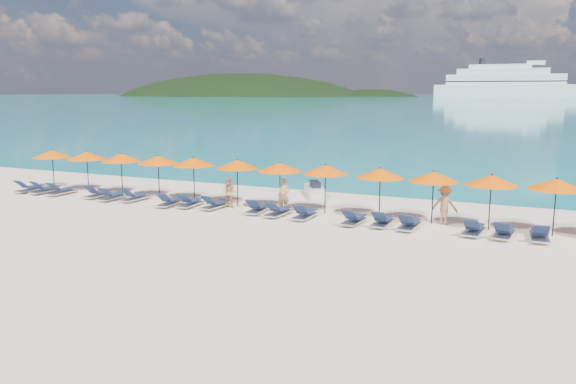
% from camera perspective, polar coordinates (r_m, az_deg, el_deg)
% --- Properties ---
extents(ground, '(1400.00, 1400.00, 0.00)m').
position_cam_1_polar(ground, '(21.79, -3.22, -4.39)').
color(ground, beige).
extents(sea, '(1600.00, 1300.00, 0.01)m').
position_cam_1_polar(sea, '(678.83, 23.45, 8.91)').
color(sea, '#1FA9B2').
rests_on(sea, ground).
extents(headland_main, '(374.00, 242.00, 126.50)m').
position_cam_1_polar(headland_main, '(640.29, -5.04, 6.27)').
color(headland_main, black).
rests_on(headland_main, ground).
extents(headland_small, '(162.00, 126.00, 85.50)m').
position_cam_1_polar(headland_small, '(601.72, 8.58, 6.23)').
color(headland_small, black).
rests_on(headland_small, ground).
extents(cruise_ship, '(147.80, 25.67, 41.06)m').
position_cam_1_polar(cruise_ship, '(538.54, 22.78, 9.98)').
color(cruise_ship, silver).
rests_on(cruise_ship, ground).
extents(jetski, '(1.83, 2.33, 0.79)m').
position_cam_1_polar(jetski, '(29.69, 2.73, 0.19)').
color(jetski, silver).
rests_on(jetski, ground).
extents(beachgoer_a, '(0.64, 0.50, 1.56)m').
position_cam_1_polar(beachgoer_a, '(25.72, -0.42, -0.33)').
color(beachgoer_a, tan).
rests_on(beachgoer_a, ground).
extents(beachgoer_b, '(0.74, 0.46, 1.48)m').
position_cam_1_polar(beachgoer_b, '(26.70, -6.00, -0.09)').
color(beachgoer_b, tan).
rests_on(beachgoer_b, ground).
extents(beachgoer_c, '(1.07, 0.53, 1.64)m').
position_cam_1_polar(beachgoer_c, '(24.20, 15.62, -1.29)').
color(beachgoer_c, tan).
rests_on(beachgoer_c, ground).
extents(umbrella_0, '(2.10, 2.10, 2.28)m').
position_cam_1_polar(umbrella_0, '(34.25, -22.86, 3.60)').
color(umbrella_0, black).
rests_on(umbrella_0, ground).
extents(umbrella_1, '(2.10, 2.10, 2.28)m').
position_cam_1_polar(umbrella_1, '(32.60, -19.77, 3.50)').
color(umbrella_1, black).
rests_on(umbrella_1, ground).
extents(umbrella_2, '(2.10, 2.10, 2.28)m').
position_cam_1_polar(umbrella_2, '(31.05, -16.62, 3.37)').
color(umbrella_2, black).
rests_on(umbrella_2, ground).
extents(umbrella_3, '(2.10, 2.10, 2.28)m').
position_cam_1_polar(umbrella_3, '(29.56, -13.07, 3.21)').
color(umbrella_3, black).
rests_on(umbrella_3, ground).
extents(umbrella_4, '(2.10, 2.10, 2.28)m').
position_cam_1_polar(umbrella_4, '(28.38, -9.58, 3.05)').
color(umbrella_4, black).
rests_on(umbrella_4, ground).
extents(umbrella_5, '(2.10, 2.10, 2.28)m').
position_cam_1_polar(umbrella_5, '(27.13, -5.18, 2.82)').
color(umbrella_5, black).
rests_on(umbrella_5, ground).
extents(umbrella_6, '(2.10, 2.10, 2.28)m').
position_cam_1_polar(umbrella_6, '(26.01, -0.82, 2.55)').
color(umbrella_6, black).
rests_on(umbrella_6, ground).
extents(umbrella_7, '(2.10, 2.10, 2.28)m').
position_cam_1_polar(umbrella_7, '(25.26, 3.82, 2.30)').
color(umbrella_7, black).
rests_on(umbrella_7, ground).
extents(umbrella_8, '(2.10, 2.10, 2.28)m').
position_cam_1_polar(umbrella_8, '(24.43, 9.37, 1.91)').
color(umbrella_8, black).
rests_on(umbrella_8, ground).
extents(umbrella_9, '(2.10, 2.10, 2.28)m').
position_cam_1_polar(umbrella_9, '(23.85, 14.58, 1.52)').
color(umbrella_9, black).
rests_on(umbrella_9, ground).
extents(umbrella_10, '(2.10, 2.10, 2.28)m').
position_cam_1_polar(umbrella_10, '(23.59, 19.96, 1.14)').
color(umbrella_10, black).
rests_on(umbrella_10, ground).
extents(umbrella_11, '(2.10, 2.10, 2.28)m').
position_cam_1_polar(umbrella_11, '(23.53, 25.63, 0.72)').
color(umbrella_11, black).
rests_on(umbrella_11, ground).
extents(lounger_0, '(0.64, 1.71, 0.66)m').
position_cam_1_polar(lounger_0, '(33.95, -24.76, 0.37)').
color(lounger_0, silver).
rests_on(lounger_0, ground).
extents(lounger_1, '(0.78, 1.75, 0.66)m').
position_cam_1_polar(lounger_1, '(33.20, -23.41, 0.26)').
color(lounger_1, silver).
rests_on(lounger_1, ground).
extents(lounger_2, '(0.63, 1.70, 0.66)m').
position_cam_1_polar(lounger_2, '(32.40, -22.00, 0.13)').
color(lounger_2, silver).
rests_on(lounger_2, ground).
extents(lounger_3, '(0.73, 1.74, 0.66)m').
position_cam_1_polar(lounger_3, '(30.90, -18.75, -0.12)').
color(lounger_3, silver).
rests_on(lounger_3, ground).
extents(lounger_4, '(0.62, 1.70, 0.66)m').
position_cam_1_polar(lounger_4, '(29.91, -17.43, -0.37)').
color(lounger_4, silver).
rests_on(lounger_4, ground).
extents(lounger_5, '(0.75, 1.74, 0.66)m').
position_cam_1_polar(lounger_5, '(29.34, -15.30, -0.46)').
color(lounger_5, silver).
rests_on(lounger_5, ground).
extents(lounger_6, '(0.73, 1.74, 0.66)m').
position_cam_1_polar(lounger_6, '(27.67, -11.92, -0.95)').
color(lounger_6, silver).
rests_on(lounger_6, ground).
extents(lounger_7, '(0.72, 1.73, 0.66)m').
position_cam_1_polar(lounger_7, '(27.30, -9.90, -1.03)').
color(lounger_7, silver).
rests_on(lounger_7, ground).
extents(lounger_8, '(0.78, 1.75, 0.66)m').
position_cam_1_polar(lounger_8, '(26.66, -7.43, -1.23)').
color(lounger_8, silver).
rests_on(lounger_8, ground).
extents(lounger_9, '(0.76, 1.75, 0.66)m').
position_cam_1_polar(lounger_9, '(25.58, -3.13, -1.65)').
color(lounger_9, silver).
rests_on(lounger_9, ground).
extents(lounger_10, '(0.75, 1.74, 0.66)m').
position_cam_1_polar(lounger_10, '(24.91, -1.00, -1.95)').
color(lounger_10, silver).
rests_on(lounger_10, ground).
extents(lounger_11, '(0.64, 1.71, 0.66)m').
position_cam_1_polar(lounger_11, '(24.39, 1.73, -2.22)').
color(lounger_11, silver).
rests_on(lounger_11, ground).
extents(lounger_12, '(0.76, 1.75, 0.66)m').
position_cam_1_polar(lounger_12, '(23.54, 6.72, -2.74)').
color(lounger_12, silver).
rests_on(lounger_12, ground).
extents(lounger_13, '(0.66, 1.71, 0.66)m').
position_cam_1_polar(lounger_13, '(23.40, 9.58, -2.90)').
color(lounger_13, silver).
rests_on(lounger_13, ground).
extents(lounger_14, '(0.69, 1.73, 0.66)m').
position_cam_1_polar(lounger_14, '(23.08, 12.20, -3.17)').
color(lounger_14, silver).
rests_on(lounger_14, ground).
extents(lounger_15, '(0.77, 1.75, 0.66)m').
position_cam_1_polar(lounger_15, '(22.86, 18.35, -3.59)').
color(lounger_15, silver).
rests_on(lounger_15, ground).
extents(lounger_16, '(0.79, 1.75, 0.66)m').
position_cam_1_polar(lounger_16, '(22.78, 21.08, -3.81)').
color(lounger_16, silver).
rests_on(lounger_16, ground).
extents(lounger_17, '(0.74, 1.74, 0.66)m').
position_cam_1_polar(lounger_17, '(22.89, 24.18, -3.96)').
color(lounger_17, silver).
rests_on(lounger_17, ground).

